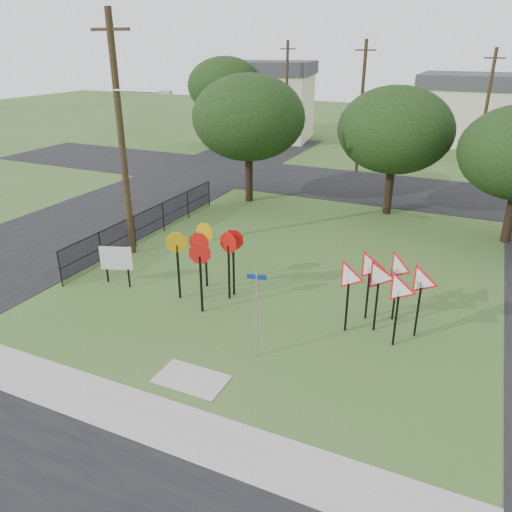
{
  "coord_description": "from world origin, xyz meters",
  "views": [
    {
      "loc": [
        6.48,
        -12.11,
        8.69
      ],
      "look_at": [
        -0.48,
        3.0,
        1.6
      ],
      "focal_mm": 35.0,
      "sensor_mm": 36.0,
      "label": 1
    }
  ],
  "objects_px": {
    "street_name_sign": "(257,310)",
    "info_board": "(116,260)",
    "stop_sign_cluster": "(207,250)",
    "yield_sign_cluster": "(386,279)"
  },
  "relations": [
    {
      "from": "stop_sign_cluster",
      "to": "info_board",
      "type": "xyz_separation_m",
      "value": [
        -3.77,
        -0.52,
        -0.88
      ]
    },
    {
      "from": "stop_sign_cluster",
      "to": "yield_sign_cluster",
      "type": "bearing_deg",
      "value": 3.68
    },
    {
      "from": "street_name_sign",
      "to": "stop_sign_cluster",
      "type": "relative_size",
      "value": 1.04
    },
    {
      "from": "stop_sign_cluster",
      "to": "street_name_sign",
      "type": "bearing_deg",
      "value": -40.37
    },
    {
      "from": "street_name_sign",
      "to": "stop_sign_cluster",
      "type": "height_order",
      "value": "street_name_sign"
    },
    {
      "from": "stop_sign_cluster",
      "to": "info_board",
      "type": "bearing_deg",
      "value": -172.11
    },
    {
      "from": "street_name_sign",
      "to": "info_board",
      "type": "distance_m",
      "value": 7.3
    },
    {
      "from": "street_name_sign",
      "to": "yield_sign_cluster",
      "type": "xyz_separation_m",
      "value": [
        3.07,
        3.11,
        0.27
      ]
    },
    {
      "from": "street_name_sign",
      "to": "stop_sign_cluster",
      "type": "distance_m",
      "value": 4.19
    },
    {
      "from": "stop_sign_cluster",
      "to": "yield_sign_cluster",
      "type": "xyz_separation_m",
      "value": [
        6.25,
        0.4,
        -0.08
      ]
    }
  ]
}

